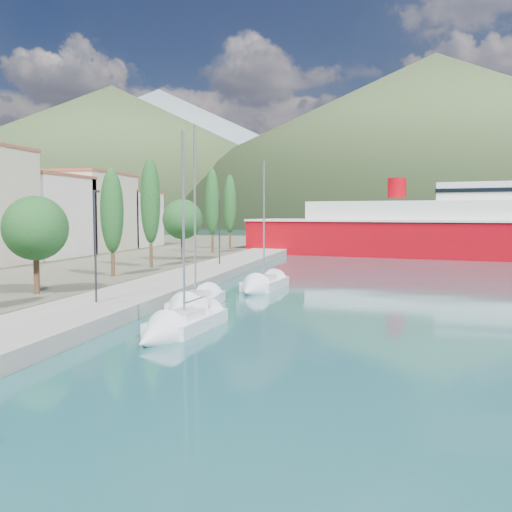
# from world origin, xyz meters

# --- Properties ---
(ground) EXTENTS (1400.00, 1400.00, 0.00)m
(ground) POSITION_xyz_m (0.00, 120.00, 0.00)
(ground) COLOR #1D5357
(quay) EXTENTS (5.00, 88.00, 0.80)m
(quay) POSITION_xyz_m (-9.00, 26.00, 0.40)
(quay) COLOR gray
(quay) RESTS_ON ground
(tree_row) EXTENTS (4.21, 61.61, 10.50)m
(tree_row) POSITION_xyz_m (-14.47, 32.35, 5.75)
(tree_row) COLOR #47301E
(tree_row) RESTS_ON land_strip
(lamp_posts) EXTENTS (0.15, 46.34, 6.06)m
(lamp_posts) POSITION_xyz_m (-9.00, 15.29, 4.08)
(lamp_posts) COLOR #2D2D33
(lamp_posts) RESTS_ON quay
(sailboat_near) EXTENTS (2.92, 7.37, 10.32)m
(sailboat_near) POSITION_xyz_m (-3.26, 10.72, 0.28)
(sailboat_near) COLOR silver
(sailboat_near) RESTS_ON ground
(sailboat_mid) EXTENTS (2.50, 8.16, 11.61)m
(sailboat_mid) POSITION_xyz_m (-4.55, 16.75, 0.29)
(sailboat_mid) COLOR silver
(sailboat_mid) RESTS_ON ground
(sailboat_far) EXTENTS (3.05, 7.25, 10.35)m
(sailboat_far) POSITION_xyz_m (-2.62, 26.48, 0.29)
(sailboat_far) COLOR silver
(sailboat_far) RESTS_ON ground
(ferry) EXTENTS (56.00, 22.95, 10.88)m
(ferry) POSITION_xyz_m (15.52, 63.61, 3.31)
(ferry) COLOR #A1030D
(ferry) RESTS_ON ground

